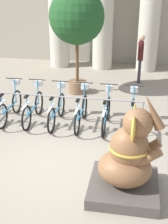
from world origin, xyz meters
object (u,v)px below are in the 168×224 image
at_px(bicycle_4, 81,111).
at_px(person_pedestrian, 141,54).
at_px(bicycle_5, 106,113).
at_px(potted_tree, 77,19).
at_px(bicycle_6, 132,115).
at_px(bicycle_1, 10,106).
at_px(bicycle_2, 33,107).
at_px(elephant_statue, 128,162).
at_px(bicycle_3, 57,109).

relative_size(bicycle_4, person_pedestrian, 0.97).
xyz_separation_m(bicycle_4, bicycle_5, (0.67, -0.01, 0.00)).
relative_size(person_pedestrian, potted_tree, 0.52).
bearing_deg(bicycle_6, person_pedestrian, 88.32).
distance_m(bicycle_1, bicycle_4, 2.01).
xyz_separation_m(bicycle_1, bicycle_2, (0.67, 0.01, 0.00)).
distance_m(bicycle_4, potted_tree, 3.30).
height_order(bicycle_2, bicycle_5, same).
bearing_deg(elephant_statue, potted_tree, 110.72).
bearing_deg(potted_tree, bicycle_6, -52.13).
xyz_separation_m(bicycle_1, elephant_statue, (3.36, -2.66, 0.26)).
height_order(bicycle_5, elephant_statue, elephant_statue).
distance_m(bicycle_2, person_pedestrian, 4.89).
bearing_deg(potted_tree, bicycle_5, -63.14).
bearing_deg(person_pedestrian, potted_tree, -144.44).
xyz_separation_m(bicycle_2, bicycle_4, (1.34, -0.03, 0.00)).
bearing_deg(bicycle_5, potted_tree, 116.86).
height_order(bicycle_2, bicycle_4, same).
xyz_separation_m(bicycle_1, bicycle_5, (2.69, -0.03, 0.00)).
bearing_deg(bicycle_2, potted_tree, 73.43).
distance_m(bicycle_5, elephant_statue, 2.73).
distance_m(bicycle_3, elephant_statue, 3.34).
bearing_deg(elephant_statue, bicycle_5, 104.33).
xyz_separation_m(bicycle_2, elephant_statue, (2.69, -2.67, 0.26)).
bearing_deg(bicycle_6, bicycle_3, 179.93).
relative_size(bicycle_1, bicycle_4, 1.00).
distance_m(bicycle_4, bicycle_5, 0.67).
bearing_deg(elephant_statue, bicycle_1, 141.58).
relative_size(elephant_statue, potted_tree, 0.58).
bearing_deg(person_pedestrian, bicycle_3, -118.17).
relative_size(bicycle_3, potted_tree, 0.51).
bearing_deg(bicycle_3, bicycle_2, 177.69).
bearing_deg(potted_tree, person_pedestrian, 35.56).
height_order(bicycle_1, bicycle_5, same).
bearing_deg(bicycle_3, potted_tree, 88.50).
height_order(bicycle_6, person_pedestrian, person_pedestrian).
xyz_separation_m(bicycle_6, person_pedestrian, (0.12, 3.98, 0.67)).
xyz_separation_m(bicycle_4, elephant_statue, (1.34, -2.64, 0.26)).
bearing_deg(bicycle_5, bicycle_1, 179.26).
bearing_deg(bicycle_6, bicycle_5, -178.62).
bearing_deg(person_pedestrian, elephant_statue, -91.01).
bearing_deg(bicycle_6, elephant_statue, -90.01).
distance_m(bicycle_2, bicycle_5, 2.02).
distance_m(bicycle_2, potted_tree, 3.30).
relative_size(bicycle_5, elephant_statue, 0.87).
height_order(bicycle_1, potted_tree, potted_tree).
distance_m(bicycle_3, bicycle_6, 2.01).
xyz_separation_m(bicycle_3, elephant_statue, (2.01, -2.65, 0.26)).
bearing_deg(bicycle_2, bicycle_4, -1.34).
bearing_deg(bicycle_2, bicycle_6, -0.63).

